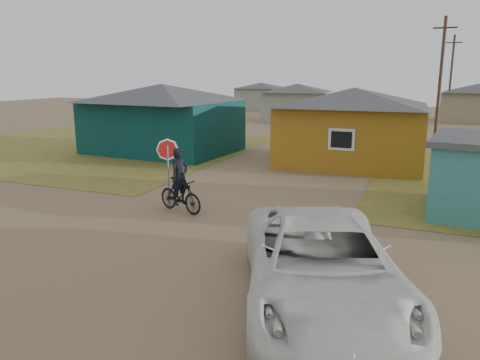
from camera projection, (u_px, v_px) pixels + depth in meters
name	position (u px, v px, depth m)	size (l,w,h in m)	color
ground	(172.00, 247.00, 12.72)	(120.00, 120.00, 0.00)	#83694B
grass_nw	(85.00, 147.00, 29.63)	(20.00, 18.00, 0.00)	olive
house_teal	(163.00, 117.00, 27.58)	(8.93, 7.08, 4.00)	#093331
house_yellow	(353.00, 125.00, 23.97)	(7.72, 6.76, 3.90)	#A16B18
house_pale_west	(297.00, 102.00, 45.17)	(7.04, 6.15, 3.60)	gray
house_beige_east	(476.00, 102.00, 44.66)	(6.95, 6.05, 3.60)	gray
house_pale_north	(261.00, 96.00, 58.98)	(6.28, 5.81, 3.40)	gray
utility_pole_near	(440.00, 81.00, 29.22)	(1.40, 0.20, 8.00)	#46332A
utility_pole_far	(451.00, 78.00, 43.27)	(1.40, 0.20, 8.00)	#46332A
stop_sign	(168.00, 156.00, 16.42)	(0.78, 0.14, 2.39)	gray
cyclist	(180.00, 189.00, 15.78)	(2.01, 1.10, 2.19)	black
vehicle	(321.00, 265.00, 9.32)	(2.95, 6.40, 1.78)	silver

